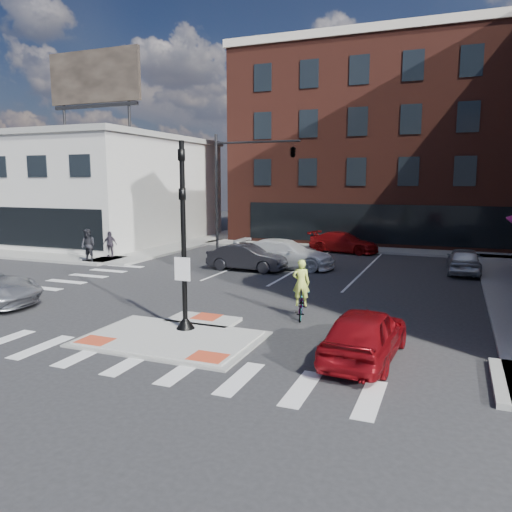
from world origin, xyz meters
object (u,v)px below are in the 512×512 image
at_px(bg_car_dark, 247,257).
at_px(cyclist, 301,298).
at_px(red_sedan, 365,334).
at_px(bg_car_silver, 464,260).
at_px(pedestrian_a, 88,245).
at_px(white_pickup, 285,254).
at_px(bg_car_red, 344,242).
at_px(pedestrian_b, 110,244).

xyz_separation_m(bg_car_dark, cyclist, (5.50, -8.16, -0.00)).
distance_m(red_sedan, bg_car_silver, 15.14).
xyz_separation_m(bg_car_silver, cyclist, (-5.51, -11.51, 0.01)).
bearing_deg(pedestrian_a, white_pickup, 19.22).
bearing_deg(cyclist, bg_car_dark, -70.01).
relative_size(bg_car_red, pedestrian_a, 2.48).
bearing_deg(pedestrian_b, bg_car_dark, -7.36).
bearing_deg(pedestrian_b, red_sedan, -38.61).
xyz_separation_m(white_pickup, cyclist, (3.80, -9.60, -0.09)).
relative_size(bg_car_silver, pedestrian_a, 2.14).
height_order(bg_car_silver, pedestrian_a, pedestrian_a).
xyz_separation_m(bg_car_red, pedestrian_b, (-12.96, -8.37, 0.26)).
bearing_deg(cyclist, pedestrian_a, -37.75).
distance_m(cyclist, pedestrian_b, 17.29).
height_order(bg_car_silver, cyclist, cyclist).
bearing_deg(cyclist, bg_car_red, -97.14).
relative_size(white_pickup, pedestrian_b, 3.46).
height_order(red_sedan, bg_car_red, red_sedan).
relative_size(bg_car_dark, pedestrian_b, 2.73).
relative_size(bg_car_dark, bg_car_silver, 1.06).
bearing_deg(white_pickup, red_sedan, -154.23).
relative_size(red_sedan, pedestrian_a, 2.25).
bearing_deg(red_sedan, cyclist, -46.32).
relative_size(red_sedan, white_pickup, 0.78).
distance_m(red_sedan, cyclist, 4.43).
distance_m(white_pickup, bg_car_red, 7.57).
bearing_deg(bg_car_dark, bg_car_silver, -71.07).
bearing_deg(pedestrian_b, pedestrian_a, -94.69).
xyz_separation_m(red_sedan, bg_car_red, (-4.88, 20.37, -0.05)).
xyz_separation_m(red_sedan, pedestrian_b, (-17.84, 12.00, 0.21)).
xyz_separation_m(red_sedan, cyclist, (-2.84, 3.40, -0.02)).
bearing_deg(bg_car_red, cyclist, -161.64).
bearing_deg(white_pickup, pedestrian_b, 93.80).
distance_m(bg_car_dark, bg_car_silver, 11.51).
relative_size(bg_car_red, cyclist, 2.25).
height_order(red_sedan, bg_car_dark, red_sedan).
xyz_separation_m(bg_car_red, pedestrian_a, (-12.96, -10.37, 0.42)).
bearing_deg(pedestrian_b, bg_car_red, 28.15).
distance_m(bg_car_red, pedestrian_a, 16.60).
height_order(cyclist, pedestrian_b, cyclist).
bearing_deg(bg_car_dark, white_pickup, -47.65).
bearing_deg(pedestrian_a, bg_car_red, 42.88).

